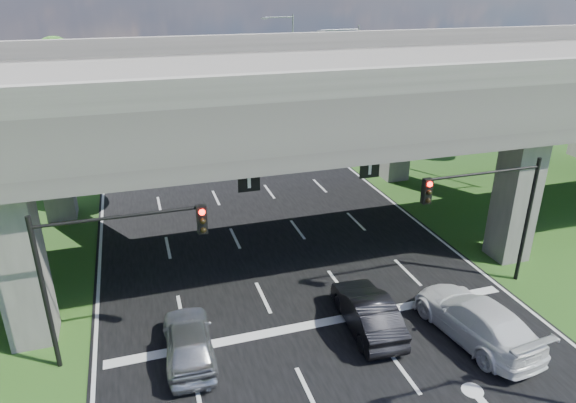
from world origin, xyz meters
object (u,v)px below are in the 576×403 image
car_dark (367,311)px  signal_right (491,203)px  streetlight_beyond (289,56)px  car_white (476,319)px  signal_left (107,257)px  streetlight_far (351,82)px  car_silver (189,341)px

car_dark → signal_right: bearing=-164.4°
streetlight_beyond → car_white: size_ratio=1.75×
signal_right → car_white: bearing=-128.4°
streetlight_beyond → signal_left: bearing=-116.4°
streetlight_far → car_white: bearing=-101.5°
signal_right → car_dark: (-6.18, -1.26, -3.39)m
signal_right → car_white: (-2.42, -3.06, -3.33)m
signal_left → car_white: size_ratio=1.05×
streetlight_beyond → car_silver: (-15.50, -37.00, -5.06)m
car_dark → car_white: size_ratio=0.82×
signal_left → streetlight_far: (17.92, 20.06, 1.66)m
signal_right → car_silver: size_ratio=1.36×
signal_left → car_dark: (9.47, -1.26, -3.39)m
streetlight_far → car_silver: 26.59m
streetlight_far → car_white: size_ratio=1.75×
streetlight_far → car_dark: streetlight_far is taller
car_silver → signal_left: bearing=-18.7°
streetlight_beyond → car_white: streetlight_beyond is taller
car_white → car_silver: bearing=-18.1°
streetlight_far → car_dark: bearing=-111.6°
signal_right → streetlight_far: bearing=83.5°
signal_right → car_silver: 13.69m
car_white → car_dark: bearing=-32.7°
car_silver → car_white: size_ratio=0.78×
car_dark → car_white: (3.76, -1.80, 0.06)m
car_white → signal_right: bearing=-135.4°
signal_right → car_dark: signal_right is taller
signal_left → streetlight_beyond: size_ratio=0.60×
signal_left → car_dark: size_ratio=1.29×
car_dark → car_white: car_white is taller
signal_left → car_dark: 10.13m
streetlight_far → streetlight_beyond: same height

